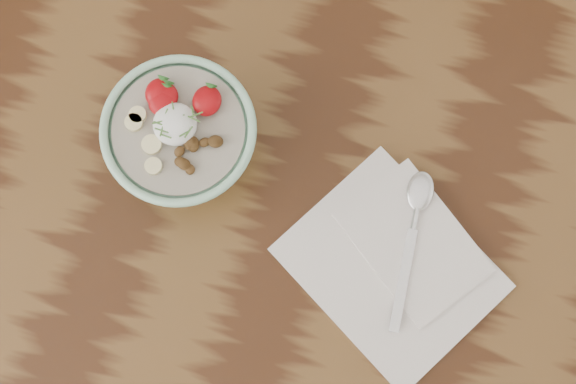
# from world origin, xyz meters

# --- Properties ---
(table) EXTENTS (1.60, 0.90, 0.75)m
(table) POSITION_xyz_m (0.00, 0.00, 0.66)
(table) COLOR #381D0E
(table) RESTS_ON ground
(breakfast_bowl) EXTENTS (0.17, 0.17, 0.12)m
(breakfast_bowl) POSITION_xyz_m (-0.14, 0.06, 0.81)
(breakfast_bowl) COLOR #A1D8B6
(breakfast_bowl) RESTS_ON table
(napkin) EXTENTS (0.29, 0.28, 0.01)m
(napkin) POSITION_xyz_m (0.13, -0.00, 0.76)
(napkin) COLOR silver
(napkin) RESTS_ON table
(spoon) EXTENTS (0.04, 0.19, 0.01)m
(spoon) POSITION_xyz_m (0.14, 0.06, 0.77)
(spoon) COLOR silver
(spoon) RESTS_ON napkin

